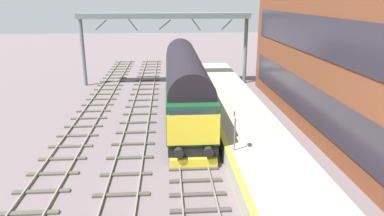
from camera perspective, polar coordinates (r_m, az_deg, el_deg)
The scene contains 8 objects.
ground_plane at distance 20.26m, azimuth -0.22°, elevation -6.74°, with size 140.00×140.00×0.00m, color #685B5F.
track_main at distance 20.24m, azimuth -0.22°, elevation -6.60°, with size 2.50×60.00×0.15m.
track_adjacent_west at distance 20.32m, azimuth -9.77°, elevation -6.76°, with size 2.50×60.00×0.15m.
track_adjacent_far_west at distance 21.00m, azimuth -19.59°, elevation -6.74°, with size 2.50×60.00×0.15m.
station_platform at distance 20.59m, azimuth 9.86°, elevation -5.09°, with size 4.00×44.00×1.01m.
diesel_locomotive at distance 25.78m, azimuth -1.19°, elevation 4.38°, with size 2.74×18.03×4.68m.
platform_number_sign at distance 17.36m, azimuth 6.94°, elevation -2.60°, with size 0.10×0.44×2.09m.
overhead_footbridge at distance 34.67m, azimuth -4.44°, elevation 14.14°, with size 16.23×2.00×6.92m.
Camera 1 is at (-1.20, -18.45, 8.28)m, focal length 33.00 mm.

